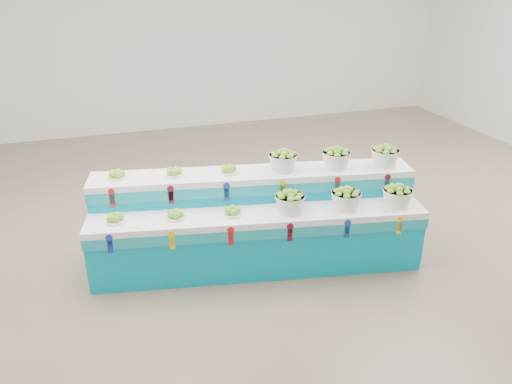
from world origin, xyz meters
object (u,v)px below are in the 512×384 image
at_px(basket_lower_left, 290,202).
at_px(basket_upper_right, 385,156).
at_px(display_stand, 256,221).
at_px(plate_upper_mid, 174,171).

relative_size(basket_lower_left, basket_upper_right, 1.00).
xyz_separation_m(display_stand, basket_upper_right, (1.54, -0.06, 0.63)).
bearing_deg(plate_upper_mid, basket_upper_right, -10.70).
distance_m(basket_lower_left, plate_upper_mid, 1.32).
distance_m(basket_lower_left, basket_upper_right, 1.31).
height_order(basket_lower_left, plate_upper_mid, plate_upper_mid).
bearing_deg(basket_lower_left, plate_upper_mid, 148.96).
relative_size(display_stand, basket_upper_right, 11.34).
bearing_deg(basket_lower_left, basket_upper_right, 10.01).
bearing_deg(display_stand, basket_lower_left, -33.90).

